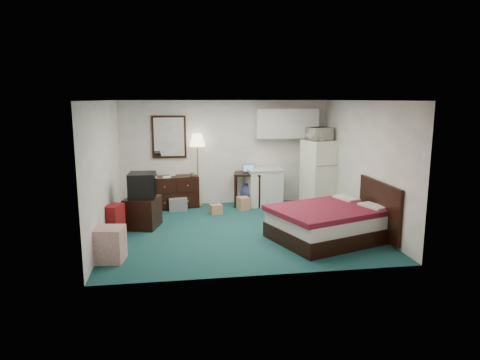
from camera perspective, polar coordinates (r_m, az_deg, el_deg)
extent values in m
cube|color=#113A3D|center=(8.47, -0.02, -6.61)|extent=(5.00, 4.50, 0.01)
cube|color=beige|center=(8.08, -0.02, 10.56)|extent=(5.00, 4.50, 0.01)
cube|color=beige|center=(10.39, -1.89, 3.68)|extent=(5.00, 0.01, 2.50)
cube|color=beige|center=(6.00, 3.22, -1.54)|extent=(5.00, 0.01, 2.50)
cube|color=beige|center=(8.19, -17.58, 1.28)|extent=(0.01, 4.50, 2.50)
cube|color=beige|center=(8.90, 16.11, 2.08)|extent=(0.01, 4.50, 2.50)
sphere|color=navy|center=(10.35, 1.55, -1.79)|extent=(0.72, 0.72, 0.56)
imported|color=white|center=(10.11, 10.54, 6.27)|extent=(0.63, 0.49, 0.38)
imported|color=tan|center=(9.97, -10.27, 1.01)|extent=(0.18, 0.03, 0.25)
imported|color=tan|center=(10.22, -9.40, 1.12)|extent=(0.15, 0.03, 0.20)
imported|color=#4F8840|center=(10.07, -6.35, 0.81)|extent=(0.13, 0.11, 0.11)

